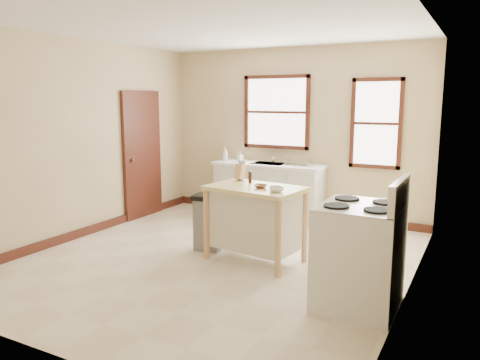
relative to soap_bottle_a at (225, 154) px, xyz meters
The scene contains 23 objects.
floor 2.60m from the soap_bottle_a, 62.86° to the right, with size 5.00×5.00×0.00m, color #F2E2C0.
ceiling 2.97m from the soap_bottle_a, 62.86° to the right, with size 5.00×5.00×0.00m, color white.
wall_back 1.21m from the soap_bottle_a, 18.99° to the left, with size 4.50×0.04×2.80m, color beige.
wall_left 2.45m from the soap_bottle_a, 118.64° to the right, with size 0.04×5.00×2.80m, color beige.
wall_right 3.97m from the soap_bottle_a, 32.47° to the right, with size 0.04×5.00×2.80m, color beige.
window_main 1.12m from the soap_bottle_a, 24.21° to the left, with size 1.17×0.06×1.22m, color #34180E, non-canonical shape.
window_side 2.53m from the soap_bottle_a, ahead, with size 0.77×0.06×1.37m, color #34180E, non-canonical shape.
door_left 1.39m from the soap_bottle_a, 143.64° to the right, with size 0.06×0.90×2.10m, color #34180E.
baseboard_back 1.50m from the soap_bottle_a, 17.57° to the left, with size 4.50×0.04×0.12m, color #34180E.
baseboard_left 2.60m from the soap_bottle_a, 118.02° to the right, with size 0.04×5.00×0.12m, color #34180E.
sink_counter 0.98m from the soap_bottle_a, ahead, with size 1.86×0.62×0.92m, color beige, non-canonical shape.
faucet 0.83m from the soap_bottle_a, 17.89° to the left, with size 0.03×0.03×0.22m, color silver.
soap_bottle_a is the anchor object (origin of this frame).
soap_bottle_b 0.30m from the soap_bottle_a, ahead, with size 0.08×0.08×0.17m, color #B2B2B2.
dish_rack 1.33m from the soap_bottle_a, ahead, with size 0.40×0.30×0.10m, color silver, non-canonical shape.
kitchen_island 2.53m from the soap_bottle_a, 51.73° to the right, with size 1.13×0.72×0.93m, color #D9C780, non-canonical shape.
knife_block 1.99m from the soap_bottle_a, 54.64° to the right, with size 0.10×0.10×0.20m, color tan, non-canonical shape.
pepper_grinder 2.21m from the soap_bottle_a, 52.13° to the right, with size 0.04×0.04×0.15m, color #3E1E10.
bowl_a 2.57m from the soap_bottle_a, 50.83° to the right, with size 0.16×0.16×0.04m, color brown.
bowl_b 2.69m from the soap_bottle_a, 47.69° to the right, with size 0.15×0.15×0.04m, color brown.
bowl_c 2.84m from the soap_bottle_a, 48.36° to the right, with size 0.17×0.17×0.05m, color white.
trash_bin 2.11m from the soap_bottle_a, 66.47° to the right, with size 0.38×0.32×0.74m, color gray, non-canonical shape.
gas_stove 3.98m from the soap_bottle_a, 41.56° to the right, with size 0.79×0.81×1.26m, color white, non-canonical shape.
Camera 1 is at (2.87, -4.78, 1.96)m, focal length 35.00 mm.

